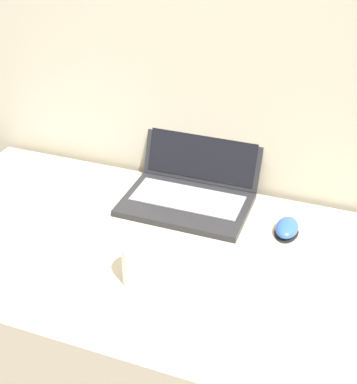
{
  "coord_description": "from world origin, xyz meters",
  "views": [
    {
      "loc": [
        0.45,
        -0.68,
        1.68
      ],
      "look_at": [
        -0.0,
        0.54,
        0.87
      ],
      "focal_mm": 50.0,
      "sensor_mm": 36.0,
      "label": 1
    }
  ],
  "objects": [
    {
      "name": "wall_back",
      "position": [
        0.0,
        0.79,
        1.25
      ],
      "size": [
        7.0,
        0.04,
        2.5
      ],
      "color": "#BCB299",
      "rests_on": "ground_plane"
    },
    {
      "name": "computer_mouse",
      "position": [
        0.31,
        0.57,
        0.79
      ],
      "size": [
        0.07,
        0.11,
        0.04
      ],
      "color": "black",
      "rests_on": "desk"
    },
    {
      "name": "external_keyboard",
      "position": [
        -0.47,
        0.63,
        0.79
      ],
      "size": [
        0.44,
        0.15,
        0.02
      ],
      "color": "silver",
      "rests_on": "desk"
    },
    {
      "name": "desk",
      "position": [
        0.0,
        0.37,
        0.39
      ],
      "size": [
        1.49,
        0.75,
        0.78
      ],
      "color": "beige",
      "rests_on": "ground_plane"
    },
    {
      "name": "drink_cup",
      "position": [
        0.01,
        0.25,
        0.83
      ],
      "size": [
        0.1,
        0.1,
        0.11
      ],
      "color": "white",
      "rests_on": "desk"
    },
    {
      "name": "laptop",
      "position": [
        -0.0,
        0.66,
        0.83
      ],
      "size": [
        0.38,
        0.34,
        0.25
      ],
      "color": "#232326",
      "rests_on": "desk"
    }
  ]
}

